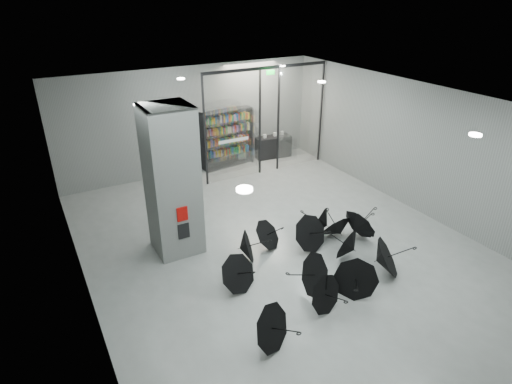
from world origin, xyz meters
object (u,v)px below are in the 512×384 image
bookshelf (227,138)px  shop_counter (273,147)px  column (172,182)px  umbrella_cluster (320,258)px

bookshelf → shop_counter: bookshelf is taller
column → umbrella_cluster: bearing=-43.6°
bookshelf → column: bearing=-136.7°
column → bookshelf: bearing=51.1°
column → bookshelf: size_ratio=1.74×
bookshelf → umbrella_cluster: bookshelf is taller
bookshelf → umbrella_cluster: bearing=-105.5°
column → shop_counter: (5.93, 4.73, -1.55)m
shop_counter → column: bearing=-135.3°
bookshelf → shop_counter: size_ratio=1.54×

